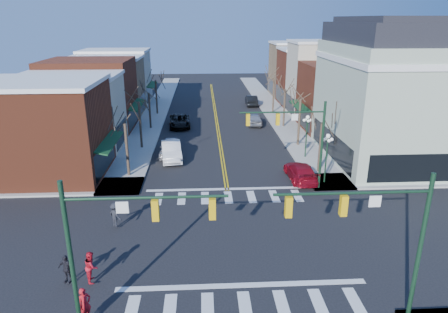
{
  "coord_description": "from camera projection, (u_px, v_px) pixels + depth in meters",
  "views": [
    {
      "loc": [
        -1.87,
        -21.87,
        13.08
      ],
      "look_at": [
        -0.25,
        7.8,
        2.8
      ],
      "focal_mm": 32.0,
      "sensor_mm": 36.0,
      "label": 1
    }
  ],
  "objects": [
    {
      "name": "pedestrian_dark_b",
      "position": [
        115.0,
        215.0,
        25.97
      ],
      "size": [
        1.23,
        1.19,
        1.69
      ],
      "primitive_type": "imported",
      "rotation": [
        0.0,
        0.0,
        2.42
      ],
      "color": "black",
      "rests_on": "sidewalk_left"
    },
    {
      "name": "lamppost_midblock",
      "position": [
        307.0,
        129.0,
        38.62
      ],
      "size": [
        0.36,
        0.36,
        4.33
      ],
      "color": "#14331E",
      "rests_on": "ground"
    },
    {
      "name": "traffic_mast_far_right",
      "position": [
        299.0,
        133.0,
        30.74
      ],
      "size": [
        6.6,
        0.28,
        7.2
      ],
      "color": "#14331E",
      "rests_on": "ground"
    },
    {
      "name": "sidewalk_right",
      "position": [
        299.0,
        142.0,
        44.31
      ],
      "size": [
        3.5,
        70.0,
        0.15
      ],
      "primitive_type": "cube",
      "color": "#9E9B93",
      "rests_on": "ground"
    },
    {
      "name": "tree_right_b",
      "position": [
        299.0,
        123.0,
        42.53
      ],
      "size": [
        0.24,
        0.24,
        5.18
      ],
      "primitive_type": "cylinder",
      "color": "#382B21",
      "rests_on": "ground"
    },
    {
      "name": "bldg_right_brick_b",
      "position": [
        312.0,
        78.0,
        63.11
      ],
      "size": [
        10.0,
        8.0,
        8.5
      ],
      "primitive_type": "cube",
      "color": "maroon",
      "rests_on": "ground"
    },
    {
      "name": "pedestrian_dark_a",
      "position": [
        66.0,
        269.0,
        20.45
      ],
      "size": [
        1.0,
        0.65,
        1.58
      ],
      "primitive_type": "imported",
      "rotation": [
        0.0,
        0.0,
        -0.31
      ],
      "color": "black",
      "rests_on": "sidewalk_left"
    },
    {
      "name": "lamppost_corner",
      "position": [
        327.0,
        150.0,
        32.49
      ],
      "size": [
        0.36,
        0.36,
        4.33
      ],
      "color": "#14331E",
      "rests_on": "ground"
    },
    {
      "name": "tree_left_c",
      "position": [
        150.0,
        111.0,
        49.31
      ],
      "size": [
        0.24,
        0.24,
        4.55
      ],
      "primitive_type": "cylinder",
      "color": "#382B21",
      "rests_on": "ground"
    },
    {
      "name": "sidewalk_left",
      "position": [
        140.0,
        145.0,
        43.41
      ],
      "size": [
        3.5,
        70.0,
        0.15
      ],
      "primitive_type": "cube",
      "color": "#9E9B93",
      "rests_on": "ground"
    },
    {
      "name": "car_right_far",
      "position": [
        251.0,
        100.0,
        63.42
      ],
      "size": [
        1.77,
        4.86,
        1.59
      ],
      "primitive_type": "imported",
      "rotation": [
        0.0,
        0.0,
        3.12
      ],
      "color": "black",
      "rests_on": "ground"
    },
    {
      "name": "ground",
      "position": [
        235.0,
        239.0,
        25.01
      ],
      "size": [
        160.0,
        160.0,
        0.0
      ],
      "primitive_type": "plane",
      "color": "black",
      "rests_on": "ground"
    },
    {
      "name": "victorian_corner",
      "position": [
        398.0,
        91.0,
        37.37
      ],
      "size": [
        12.25,
        14.25,
        13.3
      ],
      "color": "#A4B59C",
      "rests_on": "ground"
    },
    {
      "name": "pedestrian_red_b",
      "position": [
        91.0,
        266.0,
        20.55
      ],
      "size": [
        0.8,
        0.94,
        1.7
      ],
      "primitive_type": "imported",
      "rotation": [
        0.0,
        0.0,
        1.77
      ],
      "color": "red",
      "rests_on": "sidewalk_left"
    },
    {
      "name": "traffic_mast_near_left",
      "position": [
        114.0,
        236.0,
        16.2
      ],
      "size": [
        6.6,
        0.28,
        7.2
      ],
      "color": "#14331E",
      "rests_on": "ground"
    },
    {
      "name": "car_right_near",
      "position": [
        301.0,
        172.0,
        34.01
      ],
      "size": [
        2.21,
        5.14,
        1.48
      ],
      "primitive_type": "imported",
      "rotation": [
        0.0,
        0.0,
        3.17
      ],
      "color": "maroon",
      "rests_on": "ground"
    },
    {
      "name": "tree_left_b",
      "position": [
        140.0,
        125.0,
        41.68
      ],
      "size": [
        0.24,
        0.24,
        5.04
      ],
      "primitive_type": "cylinder",
      "color": "#382B21",
      "rests_on": "ground"
    },
    {
      "name": "tree_left_a",
      "position": [
        127.0,
        151.0,
        34.18
      ],
      "size": [
        0.24,
        0.24,
        4.76
      ],
      "primitive_type": "cylinder",
      "color": "#382B21",
      "rests_on": "ground"
    },
    {
      "name": "pedestrian_red_a",
      "position": [
        85.0,
        304.0,
        17.86
      ],
      "size": [
        0.7,
        0.7,
        1.64
      ],
      "primitive_type": "imported",
      "rotation": [
        0.0,
        0.0,
        0.8
      ],
      "color": "red",
      "rests_on": "sidewalk_left"
    },
    {
      "name": "bldg_left_brick_b",
      "position": [
        91.0,
        95.0,
        48.77
      ],
      "size": [
        10.0,
        9.0,
        8.5
      ],
      "primitive_type": "cube",
      "color": "maroon",
      "rests_on": "ground"
    },
    {
      "name": "bldg_left_tan",
      "position": [
        106.0,
        87.0,
        56.67
      ],
      "size": [
        10.0,
        7.5,
        7.8
      ],
      "primitive_type": "cube",
      "color": "#A08058",
      "rests_on": "ground"
    },
    {
      "name": "bldg_left_stucco_a",
      "position": [
        71.0,
        114.0,
        41.38
      ],
      "size": [
        10.0,
        7.0,
        7.5
      ],
      "primitive_type": "cube",
      "color": "beige",
      "rests_on": "ground"
    },
    {
      "name": "bldg_left_brick_a",
      "position": [
        43.0,
        131.0,
        33.99
      ],
      "size": [
        10.0,
        8.5,
        8.0
      ],
      "primitive_type": "cube",
      "color": "maroon",
      "rests_on": "ground"
    },
    {
      "name": "tree_right_d",
      "position": [
        273.0,
        96.0,
        57.66
      ],
      "size": [
        0.24,
        0.24,
        4.97
      ],
      "primitive_type": "cylinder",
      "color": "#382B21",
      "rests_on": "ground"
    },
    {
      "name": "traffic_mast_near_right",
      "position": [
        381.0,
        229.0,
        16.78
      ],
      "size": [
        6.6,
        0.28,
        7.2
      ],
      "color": "#14331E",
      "rests_on": "ground"
    },
    {
      "name": "car_right_mid",
      "position": [
        254.0,
        119.0,
        51.77
      ],
      "size": [
        1.98,
        4.66,
        1.57
      ],
      "primitive_type": "imported",
      "rotation": [
        0.0,
        0.0,
        3.11
      ],
      "color": "#A4A4A8",
      "rests_on": "ground"
    },
    {
      "name": "car_left_near",
      "position": [
        170.0,
        147.0,
        40.23
      ],
      "size": [
        2.03,
        4.72,
        1.59
      ],
      "primitive_type": "imported",
      "rotation": [
        0.0,
        0.0,
        -0.03
      ],
      "color": "silver",
      "rests_on": "ground"
    },
    {
      "name": "bldg_right_tan",
      "position": [
        300.0,
        70.0,
        70.58
      ],
      "size": [
        10.0,
        8.0,
        9.0
      ],
      "primitive_type": "cube",
      "color": "#A08058",
      "rests_on": "ground"
    },
    {
      "name": "bldg_right_brick_a",
      "position": [
        344.0,
        97.0,
        48.8
      ],
      "size": [
        10.0,
        8.5,
        8.0
      ],
      "primitive_type": "cube",
      "color": "maroon",
      "rests_on": "ground"
    },
    {
      "name": "tree_right_c",
      "position": [
        284.0,
        108.0,
        50.13
      ],
      "size": [
        0.24,
        0.24,
        4.83
      ],
      "primitive_type": "cylinder",
      "color": "#382B21",
      "rests_on": "ground"
    },
    {
      "name": "car_left_mid",
      "position": [
        171.0,
        151.0,
        38.95
      ],
      "size": [
        2.44,
        5.38,
        1.71
      ],
      "primitive_type": "imported",
      "rotation": [
        0.0,
        0.0,
        0.12
      ],
      "color": "white",
      "rests_on": "ground"
    },
    {
      "name": "tree_right_a",
      "position": [
        320.0,
        148.0,
        35.07
      ],
      "size": [
        0.24,
        0.24,
        4.62
      ],
      "primitive_type": "cylinder",
      "color": "#382B21",
      "rests_on": "ground"
    },
    {
      "name": "bldg_left_stucco_b",
      "position": [
        117.0,
        78.0,
        63.92
      ],
      "size": [
        10.0,
        8.0,
        8.2
      ],
      "primitive_type": "cube",
      "color": "beige",
      "rests_on": "ground"
    },
    {
      "name": "car_left_far",
      "position": [
        180.0,
        121.0,
        50.78
      ],
      "size": [
        2.87,
        5.65,
        1.53
      ],
      "primitive_type": "imported",
      "rotation": [
        0.0,
        0.0,
        0.06
      ],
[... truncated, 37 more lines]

